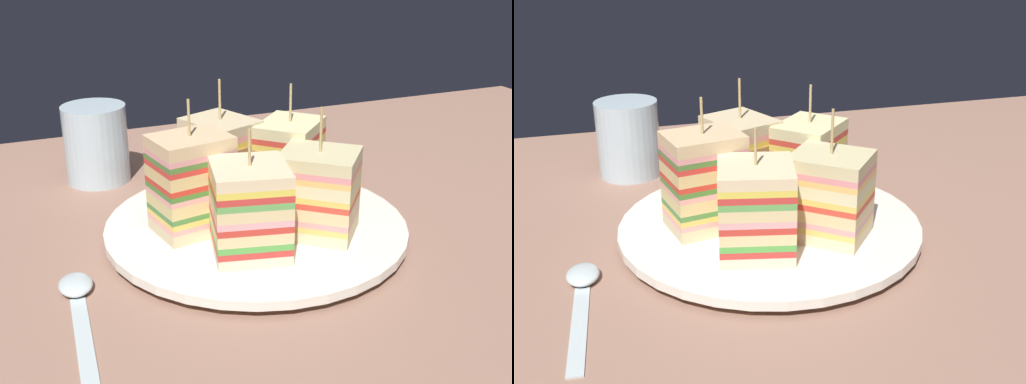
% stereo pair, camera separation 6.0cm
% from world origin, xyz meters
% --- Properties ---
extents(ground_plane, '(1.28, 0.77, 0.02)m').
position_xyz_m(ground_plane, '(0.00, 0.00, -0.01)').
color(ground_plane, '#986E5B').
extents(plate, '(0.28, 0.28, 0.02)m').
position_xyz_m(plate, '(0.00, 0.00, 0.01)').
color(plate, white).
rests_on(plate, ground_plane).
extents(sandwich_wedge_0, '(0.07, 0.08, 0.12)m').
position_xyz_m(sandwich_wedge_0, '(0.01, -0.06, 0.06)').
color(sandwich_wedge_0, beige).
rests_on(sandwich_wedge_0, plate).
extents(sandwich_wedge_1, '(0.07, 0.06, 0.12)m').
position_xyz_m(sandwich_wedge_1, '(0.06, -0.01, 0.06)').
color(sandwich_wedge_1, beige).
rests_on(sandwich_wedge_1, plate).
extents(sandwich_wedge_2, '(0.08, 0.08, 0.11)m').
position_xyz_m(sandwich_wedge_2, '(0.03, 0.05, 0.05)').
color(sandwich_wedge_2, beige).
rests_on(sandwich_wedge_2, plate).
extents(sandwich_wedge_3, '(0.09, 0.09, 0.12)m').
position_xyz_m(sandwich_wedge_3, '(-0.04, 0.04, 0.05)').
color(sandwich_wedge_3, beige).
rests_on(sandwich_wedge_3, plate).
extents(sandwich_wedge_4, '(0.08, 0.08, 0.12)m').
position_xyz_m(sandwich_wedge_4, '(-0.05, -0.03, 0.06)').
color(sandwich_wedge_4, beige).
rests_on(sandwich_wedge_4, plate).
extents(chip_pile, '(0.06, 0.06, 0.02)m').
position_xyz_m(chip_pile, '(0.01, 0.02, 0.02)').
color(chip_pile, '#E3CF6A').
rests_on(chip_pile, plate).
extents(spoon, '(0.03, 0.15, 0.01)m').
position_xyz_m(spoon, '(0.17, 0.05, 0.00)').
color(spoon, silver).
rests_on(spoon, ground_plane).
extents(napkin, '(0.13, 0.11, 0.01)m').
position_xyz_m(napkin, '(-0.06, -0.18, 0.00)').
color(napkin, white).
rests_on(napkin, ground_plane).
extents(drinking_glass, '(0.07, 0.07, 0.09)m').
position_xyz_m(drinking_glass, '(0.11, -0.20, 0.04)').
color(drinking_glass, silver).
rests_on(drinking_glass, ground_plane).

